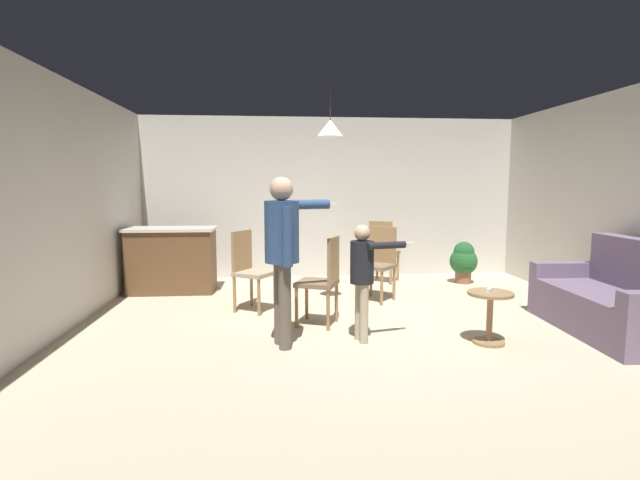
# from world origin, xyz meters

# --- Properties ---
(ground) EXTENTS (7.68, 7.68, 0.00)m
(ground) POSITION_xyz_m (0.00, 0.00, 0.00)
(ground) COLOR beige
(wall_back) EXTENTS (6.40, 0.10, 2.70)m
(wall_back) POSITION_xyz_m (0.00, 3.20, 1.35)
(wall_back) COLOR beige
(wall_back) RESTS_ON ground
(wall_left) EXTENTS (0.10, 6.40, 2.70)m
(wall_left) POSITION_xyz_m (-3.20, 0.00, 1.35)
(wall_left) COLOR beige
(wall_left) RESTS_ON ground
(couch_floral) EXTENTS (0.94, 1.84, 1.00)m
(couch_floral) POSITION_xyz_m (2.62, -0.33, 0.33)
(couch_floral) COLOR slate
(couch_floral) RESTS_ON ground
(kitchen_counter) EXTENTS (1.26, 0.66, 0.95)m
(kitchen_counter) POSITION_xyz_m (-2.45, 2.09, 0.48)
(kitchen_counter) COLOR brown
(kitchen_counter) RESTS_ON ground
(side_table_by_couch) EXTENTS (0.44, 0.44, 0.52)m
(side_table_by_couch) POSITION_xyz_m (1.17, -0.55, 0.33)
(side_table_by_couch) COLOR #99754C
(side_table_by_couch) RESTS_ON ground
(person_adult) EXTENTS (0.74, 0.61, 1.64)m
(person_adult) POSITION_xyz_m (-0.85, -0.44, 1.02)
(person_adult) COLOR #60564C
(person_adult) RESTS_ON ground
(person_child) EXTENTS (0.63, 0.33, 1.18)m
(person_child) POSITION_xyz_m (-0.06, -0.37, 0.73)
(person_child) COLOR tan
(person_child) RESTS_ON ground
(dining_chair_by_counter) EXTENTS (0.58, 0.58, 1.00)m
(dining_chair_by_counter) POSITION_xyz_m (-1.26, 0.94, 0.55)
(dining_chair_by_counter) COLOR #99754C
(dining_chair_by_counter) RESTS_ON ground
(dining_chair_near_wall) EXTENTS (0.58, 0.58, 1.00)m
(dining_chair_near_wall) POSITION_xyz_m (0.77, 2.50, 0.55)
(dining_chair_near_wall) COLOR #99754C
(dining_chair_near_wall) RESTS_ON ground
(dining_chair_centre_back) EXTENTS (0.54, 0.54, 1.00)m
(dining_chair_centre_back) POSITION_xyz_m (-0.40, 0.22, 0.55)
(dining_chair_centre_back) COLOR #99754C
(dining_chair_centre_back) RESTS_ON ground
(dining_chair_spare) EXTENTS (0.59, 0.59, 1.00)m
(dining_chair_spare) POSITION_xyz_m (0.47, 1.35, 0.55)
(dining_chair_spare) COLOR #99754C
(dining_chair_spare) RESTS_ON ground
(potted_plant_corner) EXTENTS (0.44, 0.44, 0.67)m
(potted_plant_corner) POSITION_xyz_m (2.06, 2.35, 0.37)
(potted_plant_corner) COLOR brown
(potted_plant_corner) RESTS_ON ground
(spare_remote_on_table) EXTENTS (0.11, 0.12, 0.04)m
(spare_remote_on_table) POSITION_xyz_m (1.17, -0.53, 0.54)
(spare_remote_on_table) COLOR white
(spare_remote_on_table) RESTS_ON side_table_by_couch
(ceiling_light_pendant) EXTENTS (0.32, 0.32, 0.55)m
(ceiling_light_pendant) POSITION_xyz_m (-0.26, 0.88, 2.25)
(ceiling_light_pendant) COLOR silver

